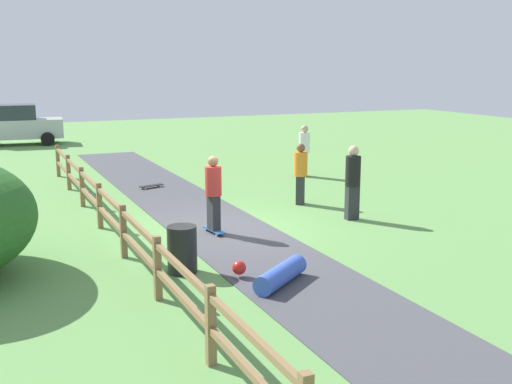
{
  "coord_description": "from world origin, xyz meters",
  "views": [
    {
      "loc": [
        -5.22,
        -13.75,
        3.9
      ],
      "look_at": [
        0.57,
        -0.76,
        1.0
      ],
      "focal_mm": 44.78,
      "sensor_mm": 36.0,
      "label": 1
    }
  ],
  "objects": [
    {
      "name": "ground_plane",
      "position": [
        0.0,
        0.0,
        0.0
      ],
      "size": [
        60.0,
        60.0,
        0.0
      ],
      "primitive_type": "plane",
      "color": "#60934C"
    },
    {
      "name": "asphalt_path",
      "position": [
        0.0,
        0.0,
        0.01
      ],
      "size": [
        2.4,
        28.0,
        0.02
      ],
      "primitive_type": "cube",
      "color": "#47474C",
      "rests_on": "ground_plane"
    },
    {
      "name": "wooden_fence",
      "position": [
        -2.6,
        0.0,
        0.67
      ],
      "size": [
        0.12,
        18.12,
        1.1
      ],
      "color": "olive",
      "rests_on": "ground_plane"
    },
    {
      "name": "trash_bin",
      "position": [
        -1.8,
        -2.67,
        0.45
      ],
      "size": [
        0.56,
        0.56,
        0.9
      ],
      "primitive_type": "cylinder",
      "color": "black",
      "rests_on": "ground_plane"
    },
    {
      "name": "skater_riding",
      "position": [
        -0.3,
        -0.31,
        1.02
      ],
      "size": [
        0.42,
        0.82,
        1.8
      ],
      "color": "#265999",
      "rests_on": "asphalt_path"
    },
    {
      "name": "skater_fallen",
      "position": [
        -0.47,
        -4.02,
        0.2
      ],
      "size": [
        1.37,
        1.39,
        0.36
      ],
      "color": "blue",
      "rests_on": "asphalt_path"
    },
    {
      "name": "skateboard_loose",
      "position": [
        -0.21,
        5.58,
        0.09
      ],
      "size": [
        0.82,
        0.44,
        0.08
      ],
      "color": "black",
      "rests_on": "asphalt_path"
    },
    {
      "name": "bystander_orange",
      "position": [
        3.01,
        1.69,
        0.94
      ],
      "size": [
        0.53,
        0.53,
        1.71
      ],
      "color": "#2D2D33",
      "rests_on": "ground_plane"
    },
    {
      "name": "bystander_white",
      "position": [
        5.22,
        5.58,
        0.98
      ],
      "size": [
        0.49,
        0.49,
        1.78
      ],
      "color": "#2D2D33",
      "rests_on": "ground_plane"
    },
    {
      "name": "bystander_black",
      "position": [
        3.37,
        -0.42,
        1.05
      ],
      "size": [
        0.4,
        0.4,
        1.88
      ],
      "color": "#2D2D33",
      "rests_on": "ground_plane"
    },
    {
      "name": "parked_car_silver",
      "position": [
        -3.3,
        18.89,
        0.96
      ],
      "size": [
        4.33,
        2.28,
        1.92
      ],
      "color": "#B7B7BC",
      "rests_on": "ground_plane"
    }
  ]
}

